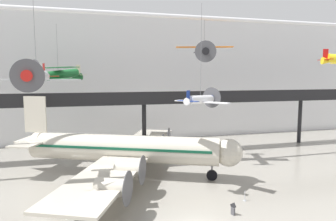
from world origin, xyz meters
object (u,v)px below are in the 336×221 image
(suspended_plane_green_biplane, at_px, (58,74))
(stanchion_barrier, at_px, (245,198))
(suspended_plane_white_twin, at_px, (201,100))
(suspended_plane_silver_racer, at_px, (37,76))
(suspended_plane_orange_highwing, at_px, (204,51))
(airliner_silver_main, at_px, (122,149))
(info_sign_pedestal, at_px, (233,210))

(suspended_plane_green_biplane, relative_size, stanchion_barrier, 8.21)
(suspended_plane_white_twin, height_order, stanchion_barrier, suspended_plane_white_twin)
(suspended_plane_silver_racer, relative_size, suspended_plane_green_biplane, 1.02)
(suspended_plane_green_biplane, bearing_deg, suspended_plane_silver_racer, 53.71)
(suspended_plane_orange_highwing, xyz_separation_m, stanchion_barrier, (-0.98, -14.02, -16.03))
(airliner_silver_main, xyz_separation_m, suspended_plane_orange_highwing, (12.17, 2.79, 12.84))
(airliner_silver_main, height_order, suspended_plane_white_twin, suspended_plane_white_twin)
(suspended_plane_silver_racer, bearing_deg, airliner_silver_main, 142.14)
(suspended_plane_silver_racer, distance_m, stanchion_barrier, 23.30)
(info_sign_pedestal, bearing_deg, suspended_plane_white_twin, 79.92)
(suspended_plane_orange_highwing, relative_size, stanchion_barrier, 7.41)
(suspended_plane_orange_highwing, bearing_deg, suspended_plane_green_biplane, -92.37)
(suspended_plane_white_twin, relative_size, suspended_plane_orange_highwing, 1.40)
(suspended_plane_silver_racer, bearing_deg, suspended_plane_green_biplane, -174.71)
(airliner_silver_main, bearing_deg, stanchion_barrier, -20.53)
(suspended_plane_green_biplane, bearing_deg, suspended_plane_white_twin, 95.94)
(airliner_silver_main, bearing_deg, suspended_plane_white_twin, -18.91)
(suspended_plane_orange_highwing, bearing_deg, info_sign_pedestal, 6.09)
(suspended_plane_silver_racer, relative_size, suspended_plane_orange_highwing, 1.13)
(suspended_plane_white_twin, distance_m, suspended_plane_green_biplane, 24.13)
(suspended_plane_white_twin, distance_m, suspended_plane_orange_highwing, 12.64)
(airliner_silver_main, height_order, info_sign_pedestal, airliner_silver_main)
(suspended_plane_white_twin, bearing_deg, suspended_plane_green_biplane, 94.51)
(stanchion_barrier, relative_size, info_sign_pedestal, 0.87)
(airliner_silver_main, distance_m, suspended_plane_orange_highwing, 17.91)
(suspended_plane_orange_highwing, height_order, stanchion_barrier, suspended_plane_orange_highwing)
(suspended_plane_silver_racer, distance_m, info_sign_pedestal, 21.49)
(airliner_silver_main, xyz_separation_m, suspended_plane_silver_racer, (-8.39, -8.81, 9.20))
(stanchion_barrier, bearing_deg, suspended_plane_orange_highwing, 86.01)
(suspended_plane_white_twin, xyz_separation_m, suspended_plane_green_biplane, (-15.97, 17.87, 2.78))
(suspended_plane_green_biplane, height_order, stanchion_barrier, suspended_plane_green_biplane)
(suspended_plane_orange_highwing, bearing_deg, suspended_plane_white_twin, -5.25)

